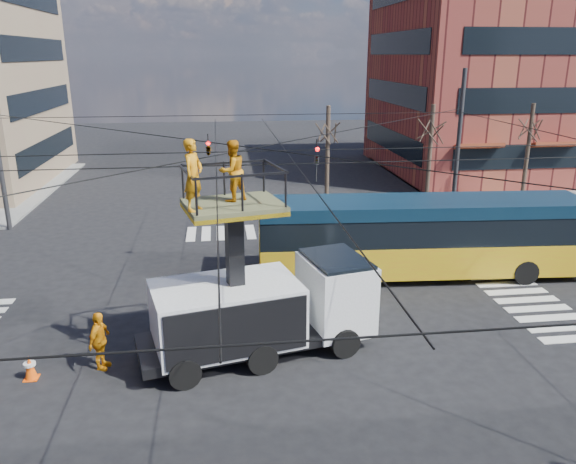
# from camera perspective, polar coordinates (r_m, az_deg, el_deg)

# --- Properties ---
(ground) EXTENTS (120.00, 120.00, 0.00)m
(ground) POSITION_cam_1_polar(r_m,az_deg,el_deg) (19.47, -3.11, -8.90)
(ground) COLOR black
(ground) RESTS_ON ground
(sidewalk_ne) EXTENTS (18.00, 18.00, 0.12)m
(sidewalk_ne) POSITION_cam_1_polar(r_m,az_deg,el_deg) (45.15, 22.44, 5.26)
(sidewalk_ne) COLOR slate
(sidewalk_ne) RESTS_ON ground
(crosswalks) EXTENTS (22.40, 22.40, 0.02)m
(crosswalks) POSITION_cam_1_polar(r_m,az_deg,el_deg) (19.47, -3.11, -8.87)
(crosswalks) COLOR silver
(crosswalks) RESTS_ON ground
(building_ne) EXTENTS (20.06, 16.06, 14.00)m
(building_ne) POSITION_cam_1_polar(r_m,az_deg,el_deg) (47.42, 22.73, 14.27)
(building_ne) COLOR maroon
(building_ne) RESTS_ON ground
(overhead_network) EXTENTS (24.24, 24.24, 8.00)m
(overhead_network) POSITION_cam_1_polar(r_m,az_deg,el_deg) (18.36, -3.64, 3.73)
(overhead_network) COLOR #2D2D30
(overhead_network) RESTS_ON ground
(tree_a) EXTENTS (2.00, 2.00, 6.00)m
(tree_a) POSITION_cam_1_polar(r_m,az_deg,el_deg) (31.76, 4.08, 10.22)
(tree_a) COLOR #382B21
(tree_a) RESTS_ON ground
(tree_b) EXTENTS (2.00, 2.00, 6.00)m
(tree_b) POSITION_cam_1_polar(r_m,az_deg,el_deg) (33.44, 14.38, 10.10)
(tree_b) COLOR #382B21
(tree_b) RESTS_ON ground
(tree_c) EXTENTS (2.00, 2.00, 6.00)m
(tree_c) POSITION_cam_1_polar(r_m,az_deg,el_deg) (36.06, 23.43, 9.73)
(tree_c) COLOR #382B21
(tree_c) RESTS_ON ground
(utility_truck) EXTENTS (7.34, 3.90, 6.65)m
(utility_truck) POSITION_cam_1_polar(r_m,az_deg,el_deg) (16.67, -2.66, -5.63)
(utility_truck) COLOR black
(utility_truck) RESTS_ON ground
(city_bus) EXTENTS (13.19, 3.39, 3.20)m
(city_bus) POSITION_cam_1_polar(r_m,az_deg,el_deg) (23.18, 13.36, -0.35)
(city_bus) COLOR gold
(city_bus) RESTS_ON ground
(traffic_cone) EXTENTS (0.36, 0.36, 0.72)m
(traffic_cone) POSITION_cam_1_polar(r_m,az_deg,el_deg) (17.61, -24.74, -12.38)
(traffic_cone) COLOR #FF530A
(traffic_cone) RESTS_ON ground
(worker_ground) EXTENTS (0.73, 1.11, 1.75)m
(worker_ground) POSITION_cam_1_polar(r_m,az_deg,el_deg) (17.16, -18.60, -10.45)
(worker_ground) COLOR orange
(worker_ground) RESTS_ON ground
(flagger) EXTENTS (0.72, 1.13, 1.67)m
(flagger) POSITION_cam_1_polar(r_m,az_deg,el_deg) (22.10, 6.68, -3.31)
(flagger) COLOR orange
(flagger) RESTS_ON ground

